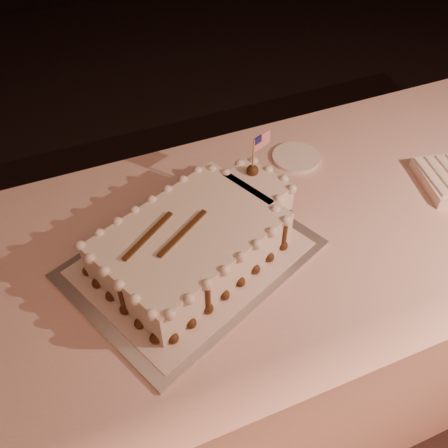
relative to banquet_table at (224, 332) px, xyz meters
name	(u,v)px	position (x,y,z in m)	size (l,w,h in m)	color
banquet_table	(224,332)	(0.00, 0.00, 0.00)	(2.40, 0.80, 0.75)	beige
cake_board	(191,259)	(-0.09, -0.01, 0.38)	(0.52, 0.39, 0.01)	silver
doily	(191,258)	(-0.09, -0.01, 0.38)	(0.46, 0.35, 0.00)	silver
sheet_cake	(199,237)	(-0.06, 0.00, 0.43)	(0.51, 0.39, 0.19)	white
side_plate	(296,157)	(0.31, 0.22, 0.38)	(0.13, 0.13, 0.01)	white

